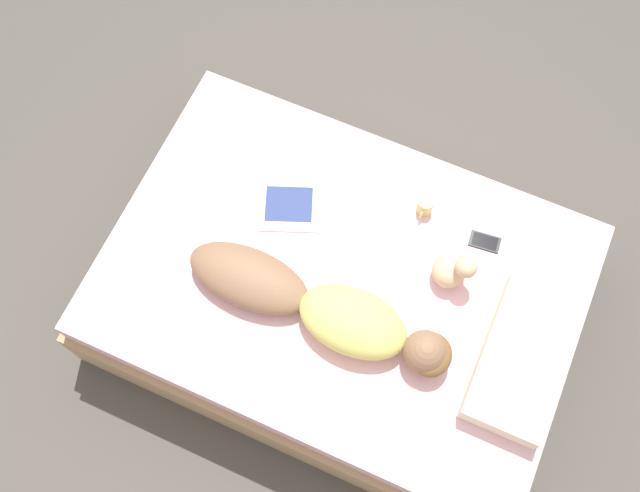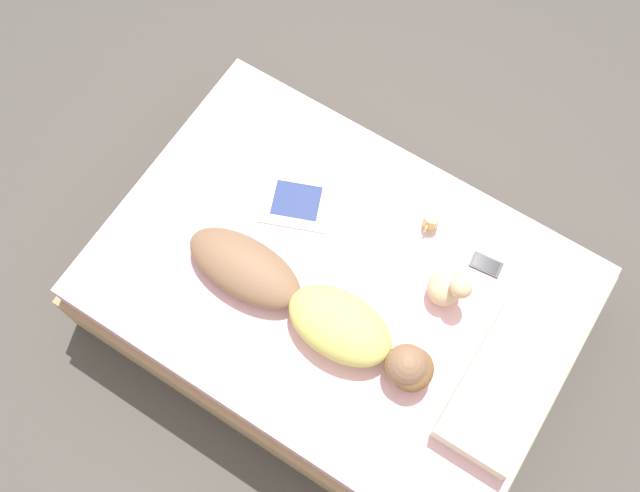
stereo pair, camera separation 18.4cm
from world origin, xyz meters
name	(u,v)px [view 2 (the right image)]	position (x,y,z in m)	size (l,w,h in m)	color
ground_plane	(335,313)	(0.00, 0.00, 0.00)	(12.00, 12.00, 0.00)	#4C4742
bed	(337,297)	(0.00, 0.00, 0.26)	(1.53, 2.18, 0.54)	tan
person	(315,310)	(0.20, 0.01, 0.62)	(0.30, 1.23, 0.19)	brown
open_magazine	(302,176)	(-0.35, -0.42, 0.54)	(0.63, 0.49, 0.01)	silver
coffee_mug	(431,221)	(-0.46, 0.22, 0.58)	(0.10, 0.07, 0.09)	tan
cell_phone	(486,265)	(-0.42, 0.53, 0.54)	(0.09, 0.15, 0.01)	black
plush_toy	(448,288)	(-0.20, 0.44, 0.63)	(0.17, 0.19, 0.22)	#D1B289
pillow	(505,387)	(0.05, 0.85, 0.60)	(0.66, 0.34, 0.12)	beige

